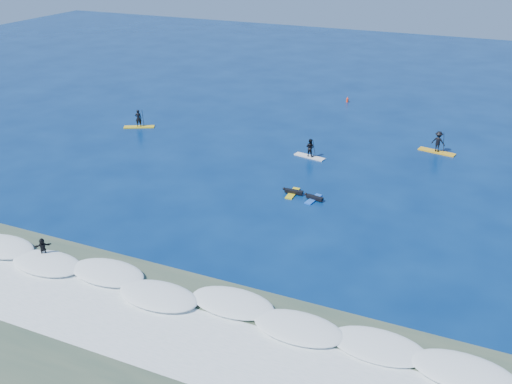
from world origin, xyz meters
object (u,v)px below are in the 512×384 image
at_px(sup_paddler_center, 310,149).
at_px(wave_surfer, 43,248).
at_px(prone_paddler_far, 314,198).
at_px(marker_buoy, 347,100).
at_px(sup_paddler_left, 139,121).
at_px(prone_paddler_near, 293,192).
at_px(sup_paddler_right, 438,143).

bearing_deg(sup_paddler_center, wave_surfer, -101.91).
height_order(sup_paddler_center, wave_surfer, sup_paddler_center).
bearing_deg(prone_paddler_far, wave_surfer, 149.09).
xyz_separation_m(sup_paddler_center, prone_paddler_far, (3.08, -8.06, -0.60)).
distance_m(wave_surfer, marker_buoy, 41.45).
relative_size(sup_paddler_left, prone_paddler_near, 1.48).
bearing_deg(prone_paddler_near, marker_buoy, 4.82).
relative_size(sup_paddler_center, prone_paddler_far, 1.47).
relative_size(sup_paddler_left, sup_paddler_center, 1.05).
bearing_deg(sup_paddler_center, sup_paddler_left, -171.42).
xyz_separation_m(prone_paddler_far, marker_buoy, (-4.69, 26.10, 0.15)).
bearing_deg(wave_surfer, sup_paddler_center, 23.02).
distance_m(sup_paddler_right, prone_paddler_near, 16.17).
xyz_separation_m(sup_paddler_left, prone_paddler_far, (21.62, -8.81, -0.53)).
relative_size(sup_paddler_center, marker_buoy, 4.43).
distance_m(prone_paddler_near, marker_buoy, 25.92).
height_order(sup_paddler_center, marker_buoy, sup_paddler_center).
bearing_deg(wave_surfer, marker_buoy, 34.82).
xyz_separation_m(prone_paddler_near, prone_paddler_far, (1.79, -0.34, -0.01)).
bearing_deg(prone_paddler_far, sup_paddler_right, -17.10).
bearing_deg(wave_surfer, prone_paddler_far, 4.98).
bearing_deg(sup_paddler_right, marker_buoy, 145.13).
height_order(sup_paddler_left, marker_buoy, sup_paddler_left).
xyz_separation_m(prone_paddler_near, wave_surfer, (-10.81, -14.92, 0.58)).
distance_m(sup_paddler_left, sup_paddler_center, 18.55).
height_order(sup_paddler_left, prone_paddler_near, sup_paddler_left).
bearing_deg(sup_paddler_right, wave_surfer, -113.38).
height_order(prone_paddler_far, wave_surfer, wave_surfer).
bearing_deg(sup_paddler_right, prone_paddler_far, -105.73).
xyz_separation_m(prone_paddler_near, marker_buoy, (-2.90, 25.76, 0.14)).
xyz_separation_m(sup_paddler_center, wave_surfer, (-9.52, -22.64, -0.02)).
xyz_separation_m(sup_paddler_left, prone_paddler_near, (19.83, -8.47, -0.52)).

